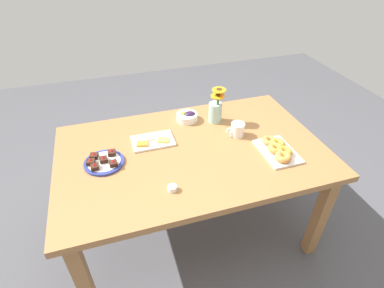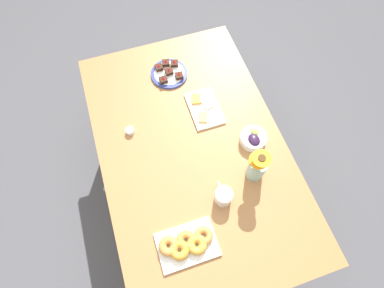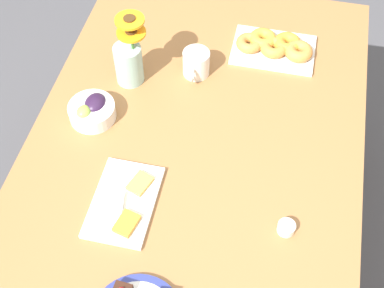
# 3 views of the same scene
# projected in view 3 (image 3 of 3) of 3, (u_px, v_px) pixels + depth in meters

# --- Properties ---
(ground_plane) EXTENTS (6.00, 6.00, 0.00)m
(ground_plane) POSITION_uv_depth(u_px,v_px,m) (192.00, 258.00, 2.18)
(ground_plane) COLOR #4C4C51
(dining_table) EXTENTS (1.60, 1.00, 0.74)m
(dining_table) POSITION_uv_depth(u_px,v_px,m) (192.00, 168.00, 1.65)
(dining_table) COLOR #9E6B3D
(dining_table) RESTS_ON ground_plane
(coffee_mug) EXTENTS (0.12, 0.09, 0.09)m
(coffee_mug) POSITION_uv_depth(u_px,v_px,m) (196.00, 63.00, 1.74)
(coffee_mug) COLOR white
(coffee_mug) RESTS_ON dining_table
(grape_bowl) EXTENTS (0.14, 0.14, 0.07)m
(grape_bowl) POSITION_uv_depth(u_px,v_px,m) (92.00, 110.00, 1.64)
(grape_bowl) COLOR white
(grape_bowl) RESTS_ON dining_table
(cheese_platter) EXTENTS (0.26, 0.17, 0.03)m
(cheese_platter) POSITION_uv_depth(u_px,v_px,m) (125.00, 202.00, 1.47)
(cheese_platter) COLOR white
(cheese_platter) RESTS_ON dining_table
(croissant_platter) EXTENTS (0.19, 0.28, 0.05)m
(croissant_platter) POSITION_uv_depth(u_px,v_px,m) (275.00, 46.00, 1.82)
(croissant_platter) COLOR white
(croissant_platter) RESTS_ON dining_table
(jam_cup_honey) EXTENTS (0.05, 0.05, 0.03)m
(jam_cup_honey) POSITION_uv_depth(u_px,v_px,m) (286.00, 228.00, 1.42)
(jam_cup_honey) COLOR white
(jam_cup_honey) RESTS_ON dining_table
(flower_vase) EXTENTS (0.10, 0.11, 0.25)m
(flower_vase) POSITION_uv_depth(u_px,v_px,m) (129.00, 60.00, 1.69)
(flower_vase) COLOR #99C1B7
(flower_vase) RESTS_ON dining_table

